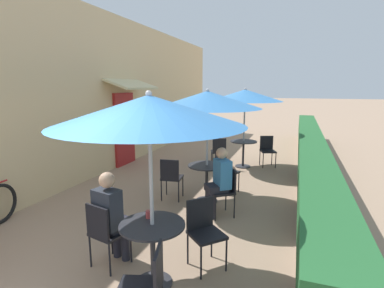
{
  "coord_description": "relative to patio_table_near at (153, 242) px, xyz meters",
  "views": [
    {
      "loc": [
        2.37,
        -1.21,
        2.29
      ],
      "look_at": [
        0.15,
        5.07,
        1.0
      ],
      "focal_mm": 28.0,
      "sensor_mm": 36.0,
      "label": 1
    }
  ],
  "objects": [
    {
      "name": "patio_table_mid",
      "position": [
        -0.16,
        2.68,
        0.0
      ],
      "size": [
        0.75,
        0.75,
        0.75
      ],
      "color": "#28282D",
      "rests_on": "ground_plane"
    },
    {
      "name": "cafe_chair_mid_left",
      "position": [
        0.34,
        2.16,
        -0.02
      ],
      "size": [
        0.56,
        0.56,
        0.87
      ],
      "rotation": [
        0.0,
        0.0,
        8.51
      ],
      "color": "black",
      "rests_on": "ground_plane"
    },
    {
      "name": "patio_table_near",
      "position": [
        0.0,
        0.0,
        0.0
      ],
      "size": [
        0.75,
        0.75,
        0.75
      ],
      "color": "#28282D",
      "rests_on": "ground_plane"
    },
    {
      "name": "patio_table_far",
      "position": [
        0.08,
        5.56,
        0.0
      ],
      "size": [
        0.75,
        0.75,
        0.75
      ],
      "color": "#28282D",
      "rests_on": "ground_plane"
    },
    {
      "name": "cafe_chair_far_right",
      "position": [
        -0.56,
        5.23,
        -0.02
      ],
      "size": [
        0.52,
        0.52,
        0.87
      ],
      "rotation": [
        0.0,
        0.0,
        6.66
      ],
      "color": "black",
      "rests_on": "ground_plane"
    },
    {
      "name": "seated_patron_mid_left",
      "position": [
        0.25,
        2.09,
        0.15
      ],
      "size": [
        0.51,
        0.5,
        1.25
      ],
      "rotation": [
        0.0,
        0.0,
        8.51
      ],
      "color": "#23232D",
      "rests_on": "ground_plane"
    },
    {
      "name": "cafe_chair_mid_back",
      "position": [
        -0.86,
        2.51,
        -0.02
      ],
      "size": [
        0.45,
        0.45,
        0.87
      ],
      "rotation": [
        0.0,
        0.0,
        12.7
      ],
      "color": "black",
      "rests_on": "ground_plane"
    },
    {
      "name": "cafe_facade_wall",
      "position": [
        -3.43,
        5.27,
        1.55
      ],
      "size": [
        0.98,
        14.04,
        4.2
      ],
      "color": "#D6B784",
      "rests_on": "ground_plane"
    },
    {
      "name": "patio_umbrella_near",
      "position": [
        0.0,
        -0.0,
        1.5
      ],
      "size": [
        2.07,
        2.07,
        2.25
      ],
      "color": "#B7B7BC",
      "rests_on": "ground_plane"
    },
    {
      "name": "seated_patron_near_right",
      "position": [
        -0.69,
        0.2,
        0.15
      ],
      "size": [
        0.4,
        0.46,
        1.25
      ],
      "rotation": [
        0.0,
        0.0,
        6.05
      ],
      "color": "#23232D",
      "rests_on": "ground_plane"
    },
    {
      "name": "planter_hedge",
      "position": [
        1.86,
        5.31,
        -0.0
      ],
      "size": [
        0.6,
        13.04,
        1.01
      ],
      "color": "gray",
      "rests_on": "ground_plane"
    },
    {
      "name": "cafe_chair_near_right",
      "position": [
        -0.71,
        0.09,
        -0.02
      ],
      "size": [
        0.48,
        0.48,
        0.87
      ],
      "rotation": [
        0.0,
        0.0,
        6.05
      ],
      "color": "black",
      "rests_on": "ground_plane"
    },
    {
      "name": "patio_umbrella_mid",
      "position": [
        -0.16,
        2.68,
        1.5
      ],
      "size": [
        2.07,
        2.07,
        2.25
      ],
      "color": "#B7B7BC",
      "rests_on": "ground_plane"
    },
    {
      "name": "cafe_chair_near_back",
      "position": [
        0.28,
        -0.66,
        -0.02
      ],
      "size": [
        0.5,
        0.5,
        0.87
      ],
      "rotation": [
        0.0,
        0.0,
        8.14
      ],
      "color": "black",
      "rests_on": "ground_plane"
    },
    {
      "name": "cafe_chair_mid_right",
      "position": [
        0.05,
        3.37,
        -0.02
      ],
      "size": [
        0.52,
        0.52,
        0.87
      ],
      "rotation": [
        0.0,
        0.0,
        10.6
      ],
      "color": "black",
      "rests_on": "ground_plane"
    },
    {
      "name": "patio_umbrella_far",
      "position": [
        0.08,
        5.56,
        1.5
      ],
      "size": [
        2.07,
        2.07,
        2.25
      ],
      "color": "#B7B7BC",
      "rests_on": "ground_plane"
    },
    {
      "name": "coffee_cup_near",
      "position": [
        -0.11,
        0.13,
        0.26
      ],
      "size": [
        0.07,
        0.07,
        0.09
      ],
      "color": "#B73D3D",
      "rests_on": "patio_table_near"
    },
    {
      "name": "cafe_chair_far_left",
      "position": [
        0.71,
        5.9,
        -0.02
      ],
      "size": [
        0.52,
        0.52,
        0.87
      ],
      "rotation": [
        0.0,
        0.0,
        3.52
      ],
      "color": "black",
      "rests_on": "ground_plane"
    },
    {
      "name": "cafe_chair_near_left",
      "position": [
        0.44,
        0.57,
        -0.02
      ],
      "size": [
        0.57,
        0.57,
        0.87
      ],
      "rotation": [
        0.0,
        0.0,
        3.95
      ],
      "color": "black",
      "rests_on": "ground_plane"
    }
  ]
}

